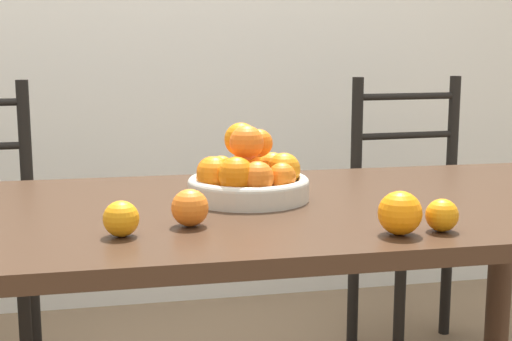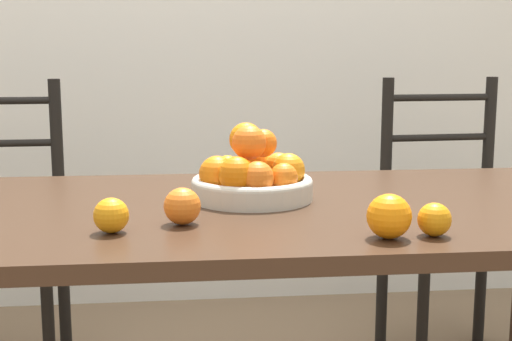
{
  "view_description": "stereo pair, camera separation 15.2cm",
  "coord_description": "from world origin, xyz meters",
  "px_view_note": "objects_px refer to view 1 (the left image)",
  "views": [
    {
      "loc": [
        -0.24,
        -1.49,
        1.07
      ],
      "look_at": [
        0.07,
        -0.03,
        0.82
      ],
      "focal_mm": 50.0,
      "sensor_mm": 36.0,
      "label": 1
    },
    {
      "loc": [
        -0.09,
        -1.51,
        1.07
      ],
      "look_at": [
        0.07,
        -0.03,
        0.82
      ],
      "focal_mm": 50.0,
      "sensor_mm": 36.0,
      "label": 2
    }
  ],
  "objects_px": {
    "orange_loose_1": "(190,208)",
    "orange_loose_2": "(121,219)",
    "orange_loose_3": "(400,213)",
    "orange_loose_0": "(442,215)",
    "chair_right": "(422,222)",
    "fruit_bowl": "(247,176)"
  },
  "relations": [
    {
      "from": "orange_loose_1",
      "to": "orange_loose_2",
      "type": "bearing_deg",
      "value": -158.83
    },
    {
      "from": "orange_loose_1",
      "to": "chair_right",
      "type": "xyz_separation_m",
      "value": [
        0.91,
        0.9,
        -0.29
      ]
    },
    {
      "from": "orange_loose_0",
      "to": "orange_loose_1",
      "type": "height_order",
      "value": "orange_loose_1"
    },
    {
      "from": "fruit_bowl",
      "to": "orange_loose_3",
      "type": "xyz_separation_m",
      "value": [
        0.21,
        -0.36,
        -0.01
      ]
    },
    {
      "from": "orange_loose_0",
      "to": "orange_loose_1",
      "type": "xyz_separation_m",
      "value": [
        -0.45,
        0.14,
        0.01
      ]
    },
    {
      "from": "orange_loose_0",
      "to": "orange_loose_1",
      "type": "relative_size",
      "value": 0.85
    },
    {
      "from": "fruit_bowl",
      "to": "orange_loose_2",
      "type": "relative_size",
      "value": 4.16
    },
    {
      "from": "fruit_bowl",
      "to": "orange_loose_3",
      "type": "distance_m",
      "value": 0.42
    },
    {
      "from": "fruit_bowl",
      "to": "chair_right",
      "type": "bearing_deg",
      "value": 42.23
    },
    {
      "from": "fruit_bowl",
      "to": "orange_loose_0",
      "type": "distance_m",
      "value": 0.46
    },
    {
      "from": "orange_loose_3",
      "to": "orange_loose_2",
      "type": "bearing_deg",
      "value": 169.54
    },
    {
      "from": "fruit_bowl",
      "to": "orange_loose_3",
      "type": "height_order",
      "value": "fruit_bowl"
    },
    {
      "from": "orange_loose_0",
      "to": "orange_loose_2",
      "type": "xyz_separation_m",
      "value": [
        -0.59,
        0.09,
        0.0
      ]
    },
    {
      "from": "orange_loose_2",
      "to": "fruit_bowl",
      "type": "bearing_deg",
      "value": 43.03
    },
    {
      "from": "orange_loose_0",
      "to": "chair_right",
      "type": "relative_size",
      "value": 0.06
    },
    {
      "from": "orange_loose_0",
      "to": "orange_loose_3",
      "type": "relative_size",
      "value": 0.76
    },
    {
      "from": "orange_loose_1",
      "to": "orange_loose_2",
      "type": "distance_m",
      "value": 0.14
    },
    {
      "from": "orange_loose_1",
      "to": "orange_loose_3",
      "type": "bearing_deg",
      "value": -21.22
    },
    {
      "from": "orange_loose_3",
      "to": "chair_right",
      "type": "bearing_deg",
      "value": 62.67
    },
    {
      "from": "orange_loose_1",
      "to": "orange_loose_2",
      "type": "height_order",
      "value": "orange_loose_1"
    },
    {
      "from": "orange_loose_0",
      "to": "chair_right",
      "type": "distance_m",
      "value": 1.16
    },
    {
      "from": "fruit_bowl",
      "to": "orange_loose_1",
      "type": "relative_size",
      "value": 3.8
    }
  ]
}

